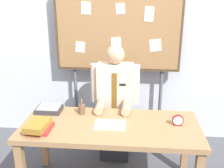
{
  "coord_description": "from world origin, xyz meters",
  "views": [
    {
      "loc": [
        0.22,
        -2.28,
        1.93
      ],
      "look_at": [
        0.0,
        0.17,
        1.08
      ],
      "focal_mm": 42.75,
      "sensor_mm": 36.0,
      "label": 1
    }
  ],
  "objects_px": {
    "open_notebook": "(110,125)",
    "desk_clock": "(178,121)",
    "bulletin_board": "(118,31)",
    "desk": "(110,132)",
    "pen_holder": "(82,109)",
    "paper_tray": "(49,109)",
    "book_stack": "(39,126)",
    "person": "(115,108)"
  },
  "relations": [
    {
      "from": "desk",
      "to": "bulletin_board",
      "type": "distance_m",
      "value": 1.28
    },
    {
      "from": "desk",
      "to": "person",
      "type": "distance_m",
      "value": 0.57
    },
    {
      "from": "book_stack",
      "to": "paper_tray",
      "type": "relative_size",
      "value": 1.06
    },
    {
      "from": "desk_clock",
      "to": "paper_tray",
      "type": "bearing_deg",
      "value": 171.72
    },
    {
      "from": "paper_tray",
      "to": "book_stack",
      "type": "bearing_deg",
      "value": -85.31
    },
    {
      "from": "person",
      "to": "pen_holder",
      "type": "height_order",
      "value": "person"
    },
    {
      "from": "open_notebook",
      "to": "book_stack",
      "type": "bearing_deg",
      "value": -165.97
    },
    {
      "from": "desk",
      "to": "pen_holder",
      "type": "height_order",
      "value": "pen_holder"
    },
    {
      "from": "desk",
      "to": "paper_tray",
      "type": "distance_m",
      "value": 0.72
    },
    {
      "from": "bulletin_board",
      "to": "desk_clock",
      "type": "xyz_separation_m",
      "value": [
        0.64,
        -0.93,
        -0.7
      ]
    },
    {
      "from": "bulletin_board",
      "to": "desk_clock",
      "type": "distance_m",
      "value": 1.33
    },
    {
      "from": "bulletin_board",
      "to": "paper_tray",
      "type": "height_order",
      "value": "bulletin_board"
    },
    {
      "from": "person",
      "to": "paper_tray",
      "type": "relative_size",
      "value": 5.31
    },
    {
      "from": "open_notebook",
      "to": "desk_clock",
      "type": "relative_size",
      "value": 2.73
    },
    {
      "from": "desk",
      "to": "person",
      "type": "relative_size",
      "value": 1.23
    },
    {
      "from": "open_notebook",
      "to": "pen_holder",
      "type": "relative_size",
      "value": 1.84
    },
    {
      "from": "desk_clock",
      "to": "paper_tray",
      "type": "relative_size",
      "value": 0.41
    },
    {
      "from": "bulletin_board",
      "to": "desk_clock",
      "type": "relative_size",
      "value": 18.77
    },
    {
      "from": "book_stack",
      "to": "paper_tray",
      "type": "xyz_separation_m",
      "value": [
        -0.03,
        0.41,
        -0.02
      ]
    },
    {
      "from": "person",
      "to": "book_stack",
      "type": "relative_size",
      "value": 5.02
    },
    {
      "from": "desk",
      "to": "paper_tray",
      "type": "bearing_deg",
      "value": 161.16
    },
    {
      "from": "bulletin_board",
      "to": "book_stack",
      "type": "xyz_separation_m",
      "value": [
        -0.64,
        -1.15,
        -0.71
      ]
    },
    {
      "from": "desk_clock",
      "to": "pen_holder",
      "type": "relative_size",
      "value": 0.67
    },
    {
      "from": "book_stack",
      "to": "desk_clock",
      "type": "xyz_separation_m",
      "value": [
        1.28,
        0.22,
        0.0
      ]
    },
    {
      "from": "paper_tray",
      "to": "bulletin_board",
      "type": "bearing_deg",
      "value": 47.7
    },
    {
      "from": "bulletin_board",
      "to": "book_stack",
      "type": "relative_size",
      "value": 7.33
    },
    {
      "from": "person",
      "to": "desk_clock",
      "type": "xyz_separation_m",
      "value": [
        0.64,
        -0.53,
        0.13
      ]
    },
    {
      "from": "bulletin_board",
      "to": "book_stack",
      "type": "height_order",
      "value": "bulletin_board"
    },
    {
      "from": "open_notebook",
      "to": "paper_tray",
      "type": "bearing_deg",
      "value": 159.72
    },
    {
      "from": "pen_holder",
      "to": "paper_tray",
      "type": "distance_m",
      "value": 0.36
    },
    {
      "from": "desk",
      "to": "person",
      "type": "height_order",
      "value": "person"
    },
    {
      "from": "desk_clock",
      "to": "pen_holder",
      "type": "bearing_deg",
      "value": 169.8
    },
    {
      "from": "paper_tray",
      "to": "desk_clock",
      "type": "bearing_deg",
      "value": -8.28
    },
    {
      "from": "desk",
      "to": "bulletin_board",
      "type": "bearing_deg",
      "value": 90.0
    },
    {
      "from": "book_stack",
      "to": "person",
      "type": "bearing_deg",
      "value": 49.47
    },
    {
      "from": "open_notebook",
      "to": "paper_tray",
      "type": "height_order",
      "value": "paper_tray"
    },
    {
      "from": "bulletin_board",
      "to": "desk_clock",
      "type": "bearing_deg",
      "value": -55.56
    },
    {
      "from": "open_notebook",
      "to": "person",
      "type": "bearing_deg",
      "value": 90.24
    },
    {
      "from": "desk",
      "to": "open_notebook",
      "type": "bearing_deg",
      "value": -82.89
    },
    {
      "from": "book_stack",
      "to": "desk_clock",
      "type": "distance_m",
      "value": 1.3
    },
    {
      "from": "desk",
      "to": "bulletin_board",
      "type": "relative_size",
      "value": 0.84
    },
    {
      "from": "book_stack",
      "to": "paper_tray",
      "type": "bearing_deg",
      "value": 94.69
    }
  ]
}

